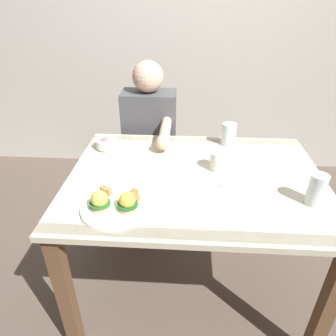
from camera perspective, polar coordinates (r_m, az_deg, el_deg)
The scene contains 10 objects.
ground_plane at distance 1.95m, azimuth 4.09°, elevation -20.26°, with size 6.00×6.00×0.00m, color brown.
back_wall at distance 2.74m, azimuth 5.26°, elevation 26.03°, with size 4.80×0.10×2.60m, color beige.
dining_table at distance 1.52m, azimuth 4.96°, elevation -4.93°, with size 1.20×0.90×0.74m.
eggs_benedict_plate at distance 1.25m, azimuth -9.91°, elevation -6.69°, with size 0.27×0.27×0.09m.
fruit_bowl at distance 1.73m, azimuth -11.38°, elevation 4.56°, with size 0.12×0.12×0.06m.
coffee_mug at distance 1.50m, azimuth 9.38°, elevation 1.44°, with size 0.11×0.08×0.09m.
fork at distance 1.41m, azimuth 12.41°, elevation -3.22°, with size 0.16×0.03×0.00m.
water_glass_near at distance 1.38m, azimuth 25.81°, elevation -3.88°, with size 0.07×0.07×0.14m.
water_glass_far at distance 1.76m, azimuth 11.19°, elevation 5.89°, with size 0.08×0.08×0.12m.
diner_person at distance 2.04m, azimuth -3.38°, elevation 5.57°, with size 0.34×0.54×1.14m.
Camera 1 is at (-0.05, -1.24, 1.51)m, focal length 32.84 mm.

